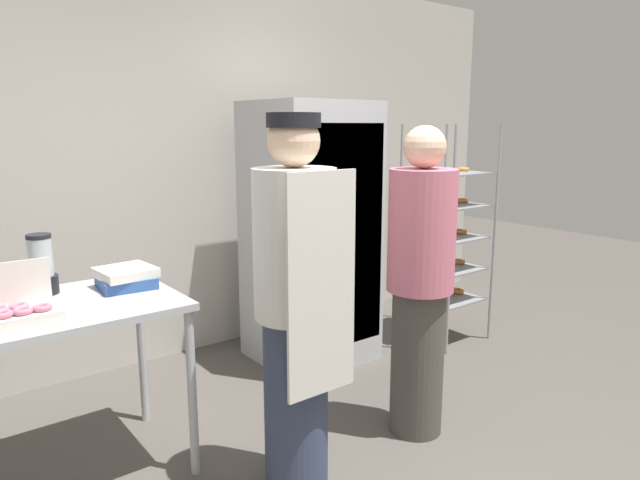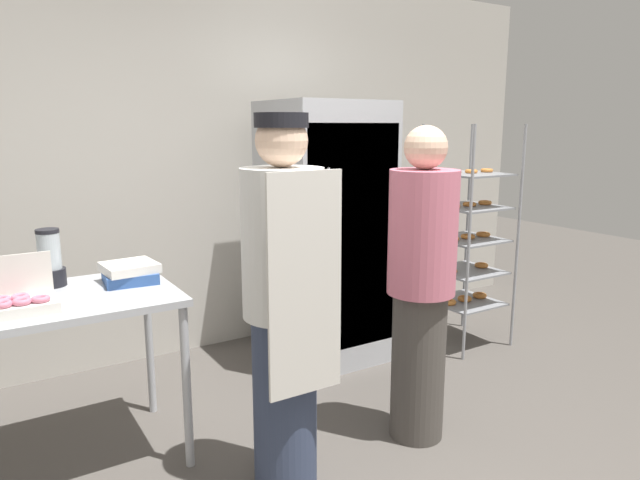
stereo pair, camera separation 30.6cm
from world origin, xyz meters
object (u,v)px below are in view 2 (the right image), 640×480
(baking_rack, at_px, (468,240))
(person_customer, at_px, (421,285))
(donut_box, at_px, (21,303))
(refrigerator, at_px, (326,234))
(blender_pitcher, at_px, (50,261))
(binder_stack, at_px, (130,273))
(person_baker, at_px, (284,302))

(baking_rack, height_order, person_customer, baking_rack)
(baking_rack, xyz_separation_m, donut_box, (-3.11, -0.31, 0.10))
(donut_box, xyz_separation_m, person_customer, (1.85, -0.56, -0.06))
(refrigerator, xyz_separation_m, blender_pitcher, (-1.84, -0.26, 0.09))
(donut_box, xyz_separation_m, blender_pitcher, (0.17, 0.39, 0.09))
(baking_rack, xyz_separation_m, binder_stack, (-2.57, -0.06, 0.11))
(refrigerator, distance_m, baking_rack, 1.14)
(baking_rack, relative_size, person_baker, 0.98)
(refrigerator, bearing_deg, blender_pitcher, -171.89)
(blender_pitcher, distance_m, binder_stack, 0.40)
(blender_pitcher, relative_size, binder_stack, 1.06)
(refrigerator, height_order, donut_box, refrigerator)
(baking_rack, height_order, person_baker, person_baker)
(baking_rack, distance_m, binder_stack, 2.57)
(donut_box, relative_size, blender_pitcher, 0.99)
(donut_box, distance_m, blender_pitcher, 0.44)
(donut_box, distance_m, person_baker, 1.16)
(refrigerator, bearing_deg, binder_stack, -164.79)
(blender_pitcher, distance_m, person_customer, 1.93)
(blender_pitcher, xyz_separation_m, binder_stack, (0.36, -0.14, -0.08))
(donut_box, relative_size, binder_stack, 1.05)
(person_baker, bearing_deg, binder_stack, 120.76)
(refrigerator, height_order, binder_stack, refrigerator)
(binder_stack, bearing_deg, person_customer, -31.69)
(binder_stack, bearing_deg, refrigerator, 15.21)
(binder_stack, height_order, person_customer, person_customer)
(blender_pitcher, height_order, binder_stack, blender_pitcher)
(blender_pitcher, bearing_deg, person_baker, -48.46)
(person_baker, bearing_deg, baking_rack, 22.70)
(refrigerator, relative_size, binder_stack, 6.65)
(refrigerator, distance_m, binder_stack, 1.54)
(refrigerator, relative_size, blender_pitcher, 6.25)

